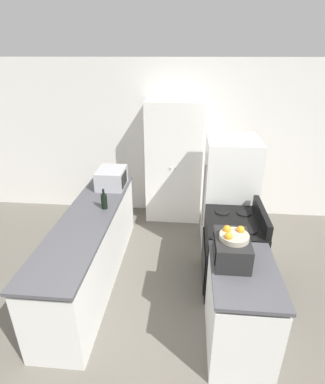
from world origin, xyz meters
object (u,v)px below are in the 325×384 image
Objects in this scene: refrigerator at (228,196)px; wine_bottle at (104,201)px; fruit_bowl at (234,236)px; microwave at (112,178)px; toaster_oven at (231,249)px; stove at (231,253)px; pantry_cabinet at (174,163)px.

refrigerator is 6.36× the size of wine_bottle.
microwave is at bearing 133.88° from fruit_bowl.
microwave is 1.06× the size of toaster_oven.
microwave and wine_bottle have the same top height.
refrigerator reaches higher than stove.
stove is at bearing -64.27° from pantry_cabinet.
wine_bottle is (0.07, -0.67, -0.03)m from microwave.
pantry_cabinet is 4.43× the size of toaster_oven.
pantry_cabinet is 4.20× the size of microwave.
toaster_oven is (-0.14, -0.73, 0.56)m from stove.
wine_bottle reaches higher than toaster_oven.
stove is 1.67m from wine_bottle.
fruit_bowl is at bearing -31.96° from wine_bottle.
wine_bottle is at bearing -157.36° from refrigerator.
wine_bottle is 0.57× the size of toaster_oven.
wine_bottle is at bearing 148.15° from toaster_oven.
stove is (0.79, -1.65, -0.54)m from pantry_cabinet.
refrigerator is at bearing 84.49° from fruit_bowl.
stove is 1.93m from microwave.
toaster_oven is (-0.16, -1.55, 0.20)m from refrigerator.
microwave is at bearing -136.17° from pantry_cabinet.
fruit_bowl reaches higher than toaster_oven.
toaster_oven is at bearing -95.72° from refrigerator.
wine_bottle is (-1.59, -0.66, 0.18)m from refrigerator.
refrigerator is at bearing -45.27° from pantry_cabinet.
pantry_cabinet reaches higher than microwave.
wine_bottle is (-1.57, 0.17, 0.55)m from stove.
pantry_cabinet is 1.17m from refrigerator.
pantry_cabinet is 2.48m from fruit_bowl.
wine_bottle reaches higher than stove.
microwave is at bearing 152.97° from stove.
pantry_cabinet reaches higher than wine_bottle.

